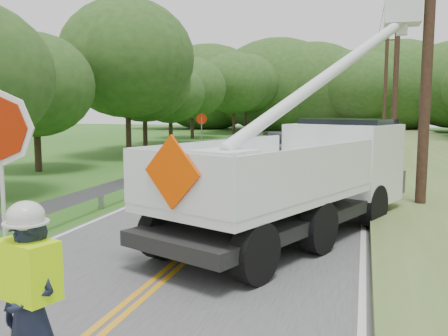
# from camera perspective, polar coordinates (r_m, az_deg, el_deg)

# --- Properties ---
(ground) EXTENTS (140.00, 140.00, 0.00)m
(ground) POSITION_cam_1_polar(r_m,az_deg,el_deg) (7.49, -13.25, -17.17)
(ground) COLOR #2A5619
(ground) RESTS_ON ground
(road) EXTENTS (7.20, 96.00, 0.03)m
(road) POSITION_cam_1_polar(r_m,az_deg,el_deg) (20.44, 6.14, -1.44)
(road) COLOR #484749
(road) RESTS_ON ground
(guardrail) EXTENTS (0.18, 48.00, 0.77)m
(guardrail) POSITION_cam_1_polar(r_m,az_deg,el_deg) (22.26, -3.69, 0.69)
(guardrail) COLOR gray
(guardrail) RESTS_ON ground
(utility_poles) EXTENTS (1.60, 43.30, 10.00)m
(utility_poles) POSITION_cam_1_polar(r_m,az_deg,el_deg) (23.11, 20.26, 12.23)
(utility_poles) COLOR black
(utility_poles) RESTS_ON ground
(treeline_left) EXTENTS (10.08, 55.48, 9.29)m
(treeline_left) POSITION_cam_1_polar(r_m,az_deg,el_deg) (37.06, -6.09, 10.38)
(treeline_left) COLOR #332319
(treeline_left) RESTS_ON ground
(treeline_horizon) EXTENTS (56.63, 15.16, 12.05)m
(treeline_horizon) POSITION_cam_1_polar(r_m,az_deg,el_deg) (62.51, 12.38, 9.26)
(treeline_horizon) COLOR #27461A
(treeline_horizon) RESTS_ON ground
(flagger) EXTENTS (1.22, 0.67, 3.21)m
(flagger) POSITION_cam_1_polar(r_m,az_deg,el_deg) (5.47, -21.56, -13.71)
(flagger) COLOR #191E33
(flagger) RESTS_ON road
(bucket_truck) EXTENTS (5.68, 8.35, 7.57)m
(bucket_truck) POSITION_cam_1_polar(r_m,az_deg,el_deg) (12.44, 10.90, 0.69)
(bucket_truck) COLOR black
(bucket_truck) RESTS_ON road
(suv_silver) EXTENTS (3.29, 6.61, 1.80)m
(suv_silver) POSITION_cam_1_polar(r_m,az_deg,el_deg) (22.39, 2.92, 1.69)
(suv_silver) COLOR #A4A7AA
(suv_silver) RESTS_ON road
(suv_darkgrey) EXTENTS (4.11, 5.99, 1.61)m
(suv_darkgrey) POSITION_cam_1_polar(r_m,az_deg,el_deg) (28.88, 6.03, 2.70)
(suv_darkgrey) COLOR #373B3E
(suv_darkgrey) RESTS_ON road
(stop_sign_permanent) EXTENTS (0.49, 0.34, 2.68)m
(stop_sign_permanent) POSITION_cam_1_polar(r_m,az_deg,el_deg) (25.52, -2.60, 4.33)
(stop_sign_permanent) COLOR gray
(stop_sign_permanent) RESTS_ON ground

